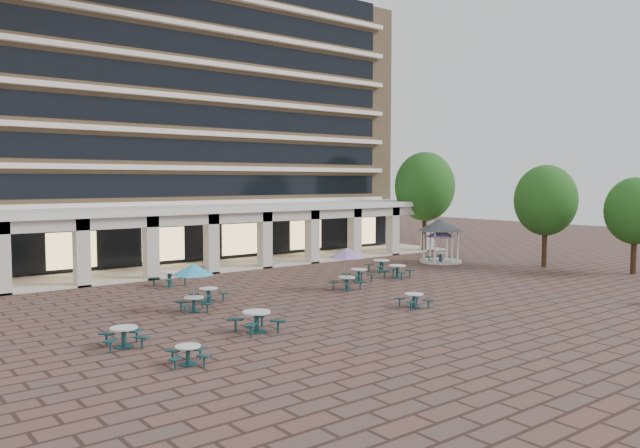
% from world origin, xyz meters
% --- Properties ---
extents(ground, '(120.00, 120.00, 0.00)m').
position_xyz_m(ground, '(0.00, 0.00, 0.00)').
color(ground, brown).
rests_on(ground, ground).
extents(apartment_building, '(40.00, 15.50, 25.20)m').
position_xyz_m(apartment_building, '(0.00, 25.47, 12.60)').
color(apartment_building, '#9A7C57').
rests_on(apartment_building, ground).
extents(retail_arcade, '(42.00, 6.60, 4.40)m').
position_xyz_m(retail_arcade, '(0.00, 14.80, 3.00)').
color(retail_arcade, white).
rests_on(retail_arcade, ground).
extents(picnic_table_0, '(1.73, 1.73, 0.64)m').
position_xyz_m(picnic_table_0, '(-12.67, -5.56, 0.38)').
color(picnic_table_0, '#163F42').
rests_on(picnic_table_0, ground).
extents(picnic_table_1, '(1.98, 1.98, 0.86)m').
position_xyz_m(picnic_table_1, '(-8.46, -3.20, 0.52)').
color(picnic_table_1, '#163F42').
rests_on(picnic_table_1, ground).
extents(picnic_table_2, '(1.76, 1.76, 0.68)m').
position_xyz_m(picnic_table_2, '(0.24, -3.72, 0.41)').
color(picnic_table_2, '#163F42').
rests_on(picnic_table_2, ground).
extents(picnic_table_4, '(1.95, 1.95, 2.26)m').
position_xyz_m(picnic_table_4, '(-8.63, 2.03, 1.92)').
color(picnic_table_4, '#163F42').
rests_on(picnic_table_4, ground).
extents(picnic_table_6, '(2.05, 2.05, 2.37)m').
position_xyz_m(picnic_table_6, '(0.87, 2.03, 2.01)').
color(picnic_table_6, '#163F42').
rests_on(picnic_table_6, ground).
extents(picnic_table_7, '(1.90, 1.90, 0.77)m').
position_xyz_m(picnic_table_7, '(3.36, 3.81, 0.46)').
color(picnic_table_7, '#163F42').
rests_on(picnic_table_7, ground).
extents(picnic_table_8, '(1.93, 1.93, 0.75)m').
position_xyz_m(picnic_table_8, '(-13.56, -2.11, 0.45)').
color(picnic_table_8, '#163F42').
rests_on(picnic_table_8, ground).
extents(picnic_table_9, '(1.90, 1.90, 0.71)m').
position_xyz_m(picnic_table_9, '(-6.94, 3.75, 0.42)').
color(picnic_table_9, '#163F42').
rests_on(picnic_table_9, ground).
extents(picnic_table_10, '(1.97, 1.97, 0.82)m').
position_xyz_m(picnic_table_10, '(7.18, 5.82, 0.49)').
color(picnic_table_10, '#163F42').
rests_on(picnic_table_10, ground).
extents(picnic_table_11, '(2.21, 2.21, 2.55)m').
position_xyz_m(picnic_table_11, '(13.80, 6.38, 2.16)').
color(picnic_table_11, '#163F42').
rests_on(picnic_table_11, ground).
extents(picnic_table_12, '(2.30, 2.30, 0.86)m').
position_xyz_m(picnic_table_12, '(-6.49, 9.40, 0.51)').
color(picnic_table_12, '#163F42').
rests_on(picnic_table_12, ground).
extents(picnic_table_13, '(2.16, 2.16, 0.81)m').
position_xyz_m(picnic_table_13, '(6.21, 3.34, 0.49)').
color(picnic_table_13, '#163F42').
rests_on(picnic_table_13, ground).
extents(gazebo, '(3.53, 3.53, 3.28)m').
position_xyz_m(gazebo, '(14.19, 6.67, 2.47)').
color(gazebo, beige).
rests_on(gazebo, ground).
extents(tree_east_a, '(4.38, 4.38, 7.29)m').
position_xyz_m(tree_east_a, '(18.06, 0.42, 4.76)').
color(tree_east_a, '#3F2719').
rests_on(tree_east_a, ground).
extents(tree_east_b, '(3.84, 3.84, 6.40)m').
position_xyz_m(tree_east_b, '(19.64, -5.14, 4.17)').
color(tree_east_b, '#3F2719').
rests_on(tree_east_b, ground).
extents(tree_east_c, '(5.19, 5.19, 8.65)m').
position_xyz_m(tree_east_c, '(18.59, 12.37, 5.65)').
color(tree_east_c, '#3F2719').
rests_on(tree_east_c, ground).
extents(planter_left, '(1.50, 0.65, 1.18)m').
position_xyz_m(planter_left, '(-2.15, 12.90, 0.44)').
color(planter_left, gray).
rests_on(planter_left, ground).
extents(planter_right, '(1.50, 0.74, 1.21)m').
position_xyz_m(planter_right, '(2.76, 12.90, 0.47)').
color(planter_right, gray).
rests_on(planter_right, ground).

